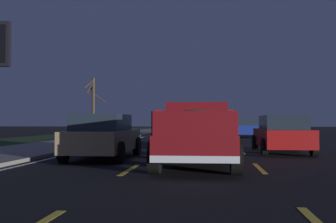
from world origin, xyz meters
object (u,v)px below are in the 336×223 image
(sedan_black, at_px, (206,128))
(sedan_blue, at_px, (245,128))
(sedan_tan, at_px, (103,136))
(bare_tree_far, at_px, (93,105))
(sedan_red, at_px, (282,134))
(pickup_truck, at_px, (196,132))

(sedan_black, xyz_separation_m, sedan_blue, (1.53, -3.14, 0.00))
(sedan_tan, xyz_separation_m, sedan_blue, (19.38, -6.58, 0.00))
(sedan_black, distance_m, bare_tree_far, 12.43)
(sedan_tan, height_order, bare_tree_far, bare_tree_far)
(sedan_black, bearing_deg, sedan_red, -167.84)
(pickup_truck, height_order, sedan_black, pickup_truck)
(sedan_red, distance_m, bare_tree_far, 24.81)
(sedan_tan, xyz_separation_m, bare_tree_far, (23.35, 7.50, 2.14))
(sedan_black, relative_size, bare_tree_far, 0.81)
(pickup_truck, xyz_separation_m, sedan_tan, (1.83, 3.30, -0.20))
(pickup_truck, relative_size, sedan_black, 1.23)
(sedan_black, xyz_separation_m, sedan_red, (-14.78, -3.19, 0.00))
(sedan_tan, bearing_deg, sedan_blue, -18.76)
(sedan_tan, distance_m, bare_tree_far, 24.62)
(sedan_red, height_order, bare_tree_far, bare_tree_far)
(pickup_truck, distance_m, bare_tree_far, 27.47)
(sedan_black, distance_m, sedan_red, 15.12)
(pickup_truck, relative_size, sedan_blue, 1.23)
(sedan_tan, height_order, sedan_red, same)
(sedan_tan, xyz_separation_m, sedan_red, (3.06, -6.62, 0.00))
(sedan_red, bearing_deg, sedan_black, 12.16)
(sedan_tan, bearing_deg, pickup_truck, -118.98)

